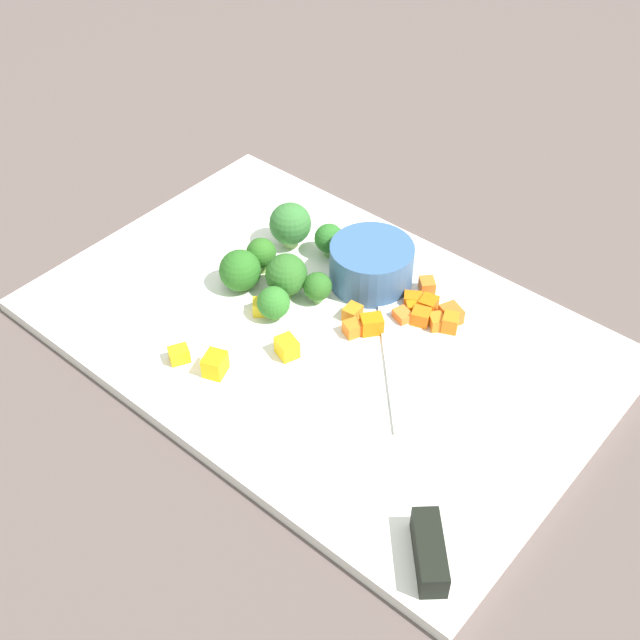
% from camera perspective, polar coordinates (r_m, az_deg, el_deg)
% --- Properties ---
extents(ground_plane, '(4.00, 4.00, 0.00)m').
position_cam_1_polar(ground_plane, '(0.79, -0.00, -1.16)').
color(ground_plane, '#5A4C49').
extents(cutting_board, '(0.53, 0.35, 0.01)m').
position_cam_1_polar(cutting_board, '(0.79, -0.00, -0.85)').
color(cutting_board, white).
rests_on(cutting_board, ground_plane).
extents(prep_bowl, '(0.08, 0.08, 0.04)m').
position_cam_1_polar(prep_bowl, '(0.82, 3.53, 3.81)').
color(prep_bowl, '#385E8E').
rests_on(prep_bowl, cutting_board).
extents(chef_knife, '(0.23, 0.25, 0.02)m').
position_cam_1_polar(chef_knife, '(0.66, 6.72, -10.80)').
color(chef_knife, silver).
rests_on(chef_knife, cutting_board).
extents(carrot_dice_0, '(0.03, 0.02, 0.02)m').
position_cam_1_polar(carrot_dice_0, '(0.79, 8.95, 0.38)').
color(carrot_dice_0, orange).
rests_on(carrot_dice_0, cutting_board).
extents(carrot_dice_1, '(0.02, 0.02, 0.02)m').
position_cam_1_polar(carrot_dice_1, '(0.79, 8.90, -0.18)').
color(carrot_dice_1, orange).
rests_on(carrot_dice_1, cutting_board).
extents(carrot_dice_2, '(0.02, 0.02, 0.01)m').
position_cam_1_polar(carrot_dice_2, '(0.79, 2.24, 0.50)').
color(carrot_dice_2, orange).
rests_on(carrot_dice_2, cutting_board).
extents(carrot_dice_3, '(0.02, 0.02, 0.01)m').
position_cam_1_polar(carrot_dice_3, '(0.79, 6.92, 0.24)').
color(carrot_dice_3, orange).
rests_on(carrot_dice_3, cutting_board).
extents(carrot_dice_4, '(0.02, 0.02, 0.02)m').
position_cam_1_polar(carrot_dice_4, '(0.80, 7.42, 1.03)').
color(carrot_dice_4, orange).
rests_on(carrot_dice_4, cutting_board).
extents(carrot_dice_5, '(0.02, 0.02, 0.01)m').
position_cam_1_polar(carrot_dice_5, '(0.82, 7.33, 2.35)').
color(carrot_dice_5, orange).
rests_on(carrot_dice_5, cutting_board).
extents(carrot_dice_6, '(0.02, 0.02, 0.01)m').
position_cam_1_polar(carrot_dice_6, '(0.80, 6.39, 0.82)').
color(carrot_dice_6, orange).
rests_on(carrot_dice_6, cutting_board).
extents(carrot_dice_7, '(0.02, 0.02, 0.01)m').
position_cam_1_polar(carrot_dice_7, '(0.79, 7.98, -0.11)').
color(carrot_dice_7, orange).
rests_on(carrot_dice_7, cutting_board).
extents(carrot_dice_8, '(0.02, 0.03, 0.02)m').
position_cam_1_polar(carrot_dice_8, '(0.78, 3.55, -0.29)').
color(carrot_dice_8, orange).
rests_on(carrot_dice_8, cutting_board).
extents(carrot_dice_9, '(0.02, 0.02, 0.01)m').
position_cam_1_polar(carrot_dice_9, '(0.79, 5.66, 0.25)').
color(carrot_dice_9, orange).
rests_on(carrot_dice_9, cutting_board).
extents(carrot_dice_10, '(0.02, 0.02, 0.01)m').
position_cam_1_polar(carrot_dice_10, '(0.81, 6.37, 1.39)').
color(carrot_dice_10, orange).
rests_on(carrot_dice_10, cutting_board).
extents(carrot_dice_11, '(0.02, 0.02, 0.01)m').
position_cam_1_polar(carrot_dice_11, '(0.77, 2.23, -0.59)').
color(carrot_dice_11, orange).
rests_on(carrot_dice_11, cutting_board).
extents(pepper_dice_0, '(0.02, 0.02, 0.01)m').
position_cam_1_polar(pepper_dice_0, '(0.80, -4.04, 0.90)').
color(pepper_dice_0, yellow).
rests_on(pepper_dice_0, cutting_board).
extents(pepper_dice_1, '(0.02, 0.03, 0.02)m').
position_cam_1_polar(pepper_dice_1, '(0.74, -7.19, -3.02)').
color(pepper_dice_1, yellow).
rests_on(pepper_dice_1, cutting_board).
extents(pepper_dice_2, '(0.02, 0.02, 0.02)m').
position_cam_1_polar(pepper_dice_2, '(0.75, -2.14, -1.96)').
color(pepper_dice_2, yellow).
rests_on(pepper_dice_2, cutting_board).
extents(pepper_dice_3, '(0.02, 0.02, 0.01)m').
position_cam_1_polar(pepper_dice_3, '(0.76, -9.61, -2.35)').
color(pepper_dice_3, yellow).
rests_on(pepper_dice_3, cutting_board).
extents(broccoli_floret_0, '(0.04, 0.04, 0.04)m').
position_cam_1_polar(broccoli_floret_0, '(0.82, -5.48, 3.37)').
color(broccoli_floret_0, '#8FB05B').
rests_on(broccoli_floret_0, cutting_board).
extents(broccoli_floret_1, '(0.03, 0.03, 0.03)m').
position_cam_1_polar(broccoli_floret_1, '(0.78, -3.20, 1.17)').
color(broccoli_floret_1, '#81C057').
rests_on(broccoli_floret_1, cutting_board).
extents(broccoli_floret_2, '(0.03, 0.03, 0.04)m').
position_cam_1_polar(broccoli_floret_2, '(0.85, 0.63, 5.58)').
color(broccoli_floret_2, '#82B766').
rests_on(broccoli_floret_2, cutting_board).
extents(broccoli_floret_3, '(0.04, 0.04, 0.05)m').
position_cam_1_polar(broccoli_floret_3, '(0.86, -2.04, 6.57)').
color(broccoli_floret_3, '#96BD6D').
rests_on(broccoli_floret_3, cutting_board).
extents(broccoli_floret_4, '(0.04, 0.04, 0.04)m').
position_cam_1_polar(broccoli_floret_4, '(0.81, -2.32, 3.10)').
color(broccoli_floret_4, '#8CC269').
rests_on(broccoli_floret_4, cutting_board).
extents(broccoli_floret_5, '(0.03, 0.03, 0.04)m').
position_cam_1_polar(broccoli_floret_5, '(0.83, -4.04, 4.56)').
color(broccoli_floret_5, '#97C25C').
rests_on(broccoli_floret_5, cutting_board).
extents(broccoli_floret_6, '(0.03, 0.03, 0.03)m').
position_cam_1_polar(broccoli_floret_6, '(0.80, -0.17, 2.28)').
color(broccoli_floret_6, '#84B86A').
rests_on(broccoli_floret_6, cutting_board).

